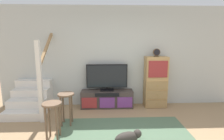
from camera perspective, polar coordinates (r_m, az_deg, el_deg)
back_wall at (r=4.70m, az=1.88°, el=4.47°), size 6.40×0.12×2.70m
area_rug at (r=3.35m, az=4.30°, el=-22.42°), size 2.60×1.80×0.01m
media_console at (r=4.67m, az=-1.67°, el=-9.67°), size 1.39×0.38×0.46m
television at (r=4.53m, az=-1.72°, el=-2.27°), size 1.09×0.22×0.71m
side_cabinet at (r=4.75m, az=14.39°, el=-3.92°), size 0.58×0.38×1.37m
desk_clock at (r=4.61m, az=14.73°, el=5.67°), size 0.19×0.08×0.21m
staircase at (r=5.01m, az=-24.64°, el=-7.56°), size 1.00×1.36×2.20m
bar_stool_near at (r=3.33m, az=-19.40°, el=-13.22°), size 0.34×0.34×0.70m
bar_stool_far at (r=3.78m, az=-15.13°, el=-10.19°), size 0.34×0.34×0.70m
dog at (r=3.21m, az=5.44°, el=-21.63°), size 0.53×0.32×0.23m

